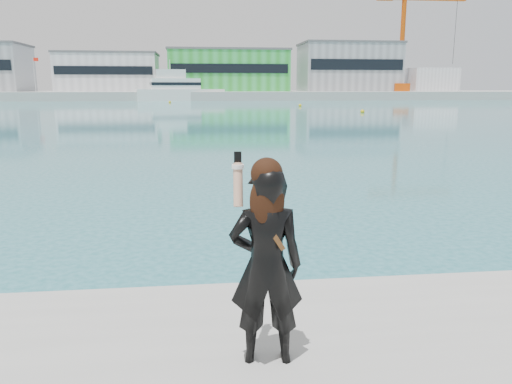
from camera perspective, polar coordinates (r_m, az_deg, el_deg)
The scene contains 13 objects.
far_quay at distance 134.48m, azimuth -6.71°, elevation 10.94°, with size 320.00×40.00×2.00m, color #9E9E99.
warehouse_white at distance 134.26m, azimuth -16.45°, elevation 13.01°, with size 24.48×15.35×9.50m.
warehouse_green at distance 132.78m, azimuth -3.22°, elevation 13.69°, with size 30.60×16.36×10.50m.
warehouse_grey_right at distance 138.56m, azimuth 10.51°, elevation 13.86°, with size 25.50×15.35×12.50m.
ancillary_shed at distance 144.61m, azimuth 19.24°, elevation 12.02°, with size 12.00×10.00×6.00m, color silver.
dock_crane at distance 137.87m, azimuth 16.86°, elevation 16.41°, with size 23.00×4.00×24.00m.
flagpole_left at distance 131.01m, azimuth -23.99°, elevation 12.42°, with size 1.28×0.16×8.00m.
flagpole_right at distance 127.51m, azimuth 3.50°, elevation 13.44°, with size 1.28×0.16×8.00m.
motor_yacht at distance 116.76m, azimuth -8.94°, elevation 11.51°, with size 20.13×8.81×9.09m.
buoy_near at distance 81.85m, azimuth 5.06°, elevation 9.72°, with size 0.50×0.50×0.50m, color #E0B80B.
buoy_far at distance 102.13m, azimuth -9.82°, elevation 10.01°, with size 0.50×0.50×0.50m, color #E0B80B.
buoy_extra at distance 62.54m, azimuth 12.06°, elevation 8.85°, with size 0.50×0.50×0.50m, color #E0B80B.
woman at distance 4.04m, azimuth 1.16°, elevation -7.80°, with size 0.62×0.43×1.73m.
Camera 1 is at (-0.35, -4.47, 3.04)m, focal length 35.00 mm.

